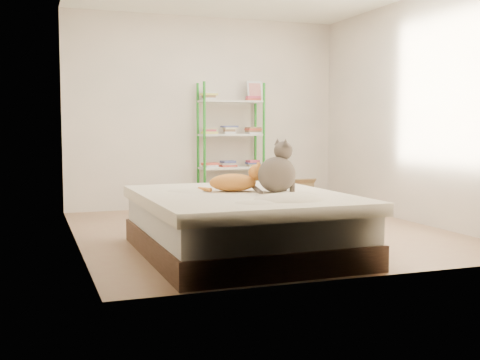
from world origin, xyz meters
name	(u,v)px	position (x,y,z in m)	size (l,w,h in m)	color
room	(261,108)	(0.00, 0.00, 1.30)	(3.81, 4.21, 2.61)	#997E5A
bed	(241,224)	(-0.59, -1.02, 0.27)	(1.71, 2.12, 0.53)	brown
orange_cat	(233,180)	(-0.61, -0.87, 0.63)	(0.50, 0.27, 0.20)	orange
grey_cat	(277,167)	(-0.27, -1.08, 0.76)	(0.33, 0.40, 0.45)	#665A52
shelf_unit	(231,145)	(0.31, 1.88, 0.86)	(0.91, 0.36, 1.74)	#248726
cardboard_box	(288,196)	(0.93, 1.36, 0.20)	(0.58, 0.56, 0.45)	olive
white_bin	(172,198)	(-0.53, 1.85, 0.17)	(0.31, 0.27, 0.34)	white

